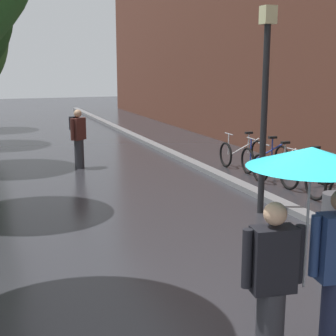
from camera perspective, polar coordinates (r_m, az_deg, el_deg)
The scene contains 10 objects.
kerb_strip at distance 14.92m, azimuth 1.40°, elevation 1.29°, with size 0.30×36.00×0.12m, color slate.
parked_bicycle_2 at distance 11.07m, azimuth 18.84°, elevation -1.43°, with size 1.10×0.73×0.96m.
parked_bicycle_3 at distance 11.84m, azimuth 15.87°, elevation -0.41°, with size 1.12×0.77×0.96m.
parked_bicycle_4 at distance 12.42m, azimuth 12.62°, elevation 0.32°, with size 1.12×0.76×0.96m.
parked_bicycle_5 at distance 13.25m, azimuth 11.21°, elevation 1.10°, with size 1.10×0.74×0.96m.
parked_bicycle_6 at distance 14.03m, azimuth 8.59°, elevation 1.79°, with size 1.08×0.70×0.96m.
couple_under_umbrella at distance 4.60m, azimuth 15.99°, elevation -6.26°, with size 1.23×1.14×2.11m.
street_lamp_post at distance 9.32m, azimuth 11.20°, elevation 8.39°, with size 0.24×0.24×3.84m.
litter_bin at distance 8.17m, azimuth 18.86°, elevation -5.72°, with size 0.44×0.44×0.85m, color #4C4C51.
pedestrian_walking_midground at distance 13.68m, azimuth -10.39°, elevation 3.55°, with size 0.47×0.46×1.62m.
Camera 1 is at (-2.28, -3.60, 2.81)m, focal length 52.46 mm.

